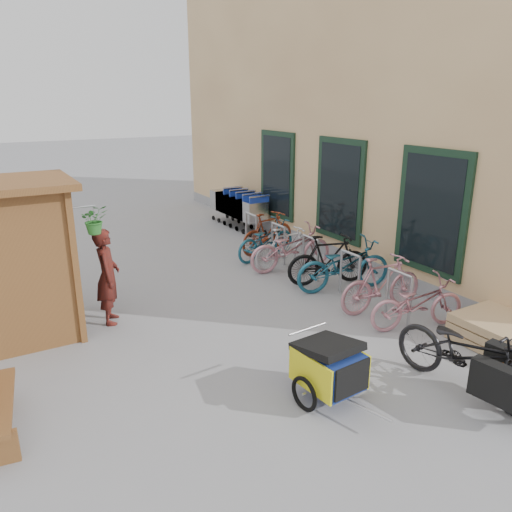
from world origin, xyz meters
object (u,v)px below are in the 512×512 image
child_trailer (329,366)px  bike_3 (328,260)px  person_kiosk (108,276)px  bike_1 (382,284)px  bike_7 (268,232)px  bike_5 (286,248)px  bike_4 (291,248)px  shopping_carts (238,205)px  pallet_stack (502,333)px  bike_2 (344,265)px  bike_6 (266,240)px  bike_0 (417,303)px  cargo_bike (469,356)px

child_trailer → bike_3: size_ratio=0.84×
child_trailer → person_kiosk: 3.94m
bike_1 → bike_7: (0.11, 3.87, -0.01)m
bike_5 → bike_4: bearing=-168.5°
bike_1 → bike_4: 2.55m
child_trailer → bike_3: 3.96m
shopping_carts → person_kiosk: size_ratio=1.54×
pallet_stack → child_trailer: bearing=175.9°
bike_1 → pallet_stack: bearing=-155.6°
shopping_carts → child_trailer: bearing=-111.0°
person_kiosk → bike_5: bearing=-61.8°
bike_5 → bike_7: (0.27, 1.19, 0.03)m
pallet_stack → bike_1: size_ratio=0.73×
pallet_stack → bike_2: bearing=100.8°
bike_3 → bike_6: bearing=22.1°
bike_5 → bike_7: 1.22m
child_trailer → person_kiosk: size_ratio=0.89×
pallet_stack → bike_0: size_ratio=0.74×
child_trailer → bike_6: 5.59m
cargo_bike → person_kiosk: 5.40m
person_kiosk → bike_2: bearing=-83.9°
pallet_stack → bike_1: bearing=109.0°
bike_0 → pallet_stack: bearing=-135.2°
bike_7 → pallet_stack: bearing=172.5°
bike_0 → bike_1: bike_1 is taller
bike_0 → bike_3: (0.01, 2.26, 0.08)m
bike_2 → bike_4: (-0.21, 1.46, -0.01)m
child_trailer → person_kiosk: bearing=110.9°
pallet_stack → person_kiosk: 6.08m
pallet_stack → bike_7: 5.75m
child_trailer → person_kiosk: person_kiosk is taller
pallet_stack → bike_6: (-0.82, 5.34, 0.23)m
child_trailer → bike_5: bike_5 is taller
bike_3 → bike_5: 1.21m
shopping_carts → bike_7: shopping_carts is taller
cargo_bike → bike_3: cargo_bike is taller
person_kiosk → child_trailer: bearing=-137.3°
cargo_bike → bike_0: cargo_bike is taller
shopping_carts → bike_5: size_ratio=1.61×
bike_7 → person_kiosk: bearing=102.2°
bike_2 → bike_4: bearing=21.1°
bike_2 → bike_7: (0.03, 2.78, -0.01)m
pallet_stack → cargo_bike: (-1.49, -0.54, 0.30)m
bike_1 → bike_7: size_ratio=1.02×
shopping_carts → bike_0: (-0.62, -7.11, -0.21)m
shopping_carts → bike_7: bearing=-102.1°
cargo_bike → person_kiosk: (-3.26, 4.29, 0.28)m
child_trailer → bike_4: size_ratio=0.76×
cargo_bike → bike_5: cargo_bike is taller
bike_2 → bike_7: 2.78m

